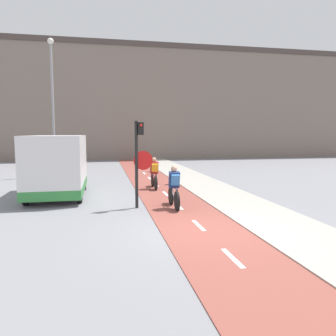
{
  "coord_description": "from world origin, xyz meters",
  "views": [
    {
      "loc": [
        -2.63,
        -8.25,
        2.64
      ],
      "look_at": [
        0.0,
        4.96,
        1.2
      ],
      "focal_mm": 35.0,
      "sensor_mm": 36.0,
      "label": 1
    }
  ],
  "objects_px": {
    "traffic_light_pole": "(139,154)",
    "van": "(57,167)",
    "cyclist_far": "(154,174)",
    "street_lamp_far": "(52,95)",
    "cyclist_near": "(174,188)"
  },
  "relations": [
    {
      "from": "street_lamp_far",
      "to": "van",
      "type": "distance_m",
      "value": 7.6
    },
    {
      "from": "cyclist_far",
      "to": "van",
      "type": "bearing_deg",
      "value": -165.14
    },
    {
      "from": "cyclist_near",
      "to": "cyclist_far",
      "type": "distance_m",
      "value": 4.14
    },
    {
      "from": "traffic_light_pole",
      "to": "van",
      "type": "bearing_deg",
      "value": 138.52
    },
    {
      "from": "traffic_light_pole",
      "to": "street_lamp_far",
      "type": "xyz_separation_m",
      "value": [
        -4.09,
        9.33,
        2.97
      ]
    },
    {
      "from": "traffic_light_pole",
      "to": "van",
      "type": "distance_m",
      "value": 4.18
    },
    {
      "from": "cyclist_far",
      "to": "traffic_light_pole",
      "type": "bearing_deg",
      "value": -106.48
    },
    {
      "from": "cyclist_near",
      "to": "van",
      "type": "xyz_separation_m",
      "value": [
        -4.29,
        3.02,
        0.53
      ]
    },
    {
      "from": "cyclist_far",
      "to": "street_lamp_far",
      "type": "bearing_deg",
      "value": 133.72
    },
    {
      "from": "cyclist_near",
      "to": "van",
      "type": "height_order",
      "value": "van"
    },
    {
      "from": "traffic_light_pole",
      "to": "street_lamp_far",
      "type": "height_order",
      "value": "street_lamp_far"
    },
    {
      "from": "street_lamp_far",
      "to": "cyclist_near",
      "type": "height_order",
      "value": "street_lamp_far"
    },
    {
      "from": "traffic_light_pole",
      "to": "cyclist_near",
      "type": "xyz_separation_m",
      "value": [
        1.2,
        -0.29,
        -1.19
      ]
    },
    {
      "from": "traffic_light_pole",
      "to": "cyclist_far",
      "type": "height_order",
      "value": "traffic_light_pole"
    },
    {
      "from": "street_lamp_far",
      "to": "cyclist_far",
      "type": "height_order",
      "value": "street_lamp_far"
    }
  ]
}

